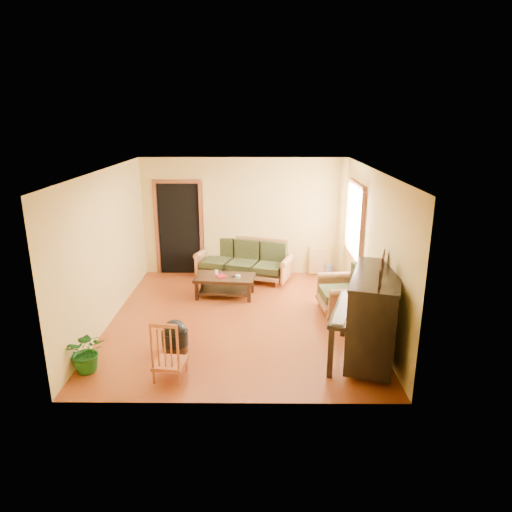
{
  "coord_description": "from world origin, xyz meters",
  "views": [
    {
      "loc": [
        0.35,
        -7.41,
        3.43
      ],
      "look_at": [
        0.29,
        0.2,
        1.1
      ],
      "focal_mm": 32.0,
      "sensor_mm": 36.0,
      "label": 1
    }
  ],
  "objects_px": {
    "armchair": "(342,288)",
    "footstool": "(175,340)",
    "sofa": "(243,260)",
    "ceramic_crock": "(329,270)",
    "piano": "(374,318)",
    "potted_plant": "(87,351)",
    "coffee_table": "(225,286)",
    "red_chair": "(169,348)"
  },
  "relations": [
    {
      "from": "footstool",
      "to": "red_chair",
      "type": "bearing_deg",
      "value": -85.14
    },
    {
      "from": "piano",
      "to": "ceramic_crock",
      "type": "height_order",
      "value": "piano"
    },
    {
      "from": "red_chair",
      "to": "piano",
      "type": "bearing_deg",
      "value": 16.43
    },
    {
      "from": "footstool",
      "to": "armchair",
      "type": "bearing_deg",
      "value": 28.26
    },
    {
      "from": "armchair",
      "to": "coffee_table",
      "type": "bearing_deg",
      "value": 154.94
    },
    {
      "from": "ceramic_crock",
      "to": "red_chair",
      "type": "bearing_deg",
      "value": -123.15
    },
    {
      "from": "ceramic_crock",
      "to": "piano",
      "type": "bearing_deg",
      "value": -88.9
    },
    {
      "from": "sofa",
      "to": "potted_plant",
      "type": "height_order",
      "value": "sofa"
    },
    {
      "from": "coffee_table",
      "to": "ceramic_crock",
      "type": "xyz_separation_m",
      "value": [
        2.25,
        1.3,
        -0.09
      ]
    },
    {
      "from": "armchair",
      "to": "red_chair",
      "type": "bearing_deg",
      "value": -146.7
    },
    {
      "from": "sofa",
      "to": "ceramic_crock",
      "type": "relative_size",
      "value": 8.17
    },
    {
      "from": "sofa",
      "to": "ceramic_crock",
      "type": "bearing_deg",
      "value": 25.83
    },
    {
      "from": "footstool",
      "to": "sofa",
      "type": "bearing_deg",
      "value": 74.41
    },
    {
      "from": "potted_plant",
      "to": "red_chair",
      "type": "bearing_deg",
      "value": -7.67
    },
    {
      "from": "coffee_table",
      "to": "red_chair",
      "type": "distance_m",
      "value": 3.02
    },
    {
      "from": "armchair",
      "to": "ceramic_crock",
      "type": "xyz_separation_m",
      "value": [
        0.08,
        2.05,
        -0.34
      ]
    },
    {
      "from": "coffee_table",
      "to": "footstool",
      "type": "xyz_separation_m",
      "value": [
        -0.59,
        -2.24,
        -0.02
      ]
    },
    {
      "from": "sofa",
      "to": "coffee_table",
      "type": "distance_m",
      "value": 1.11
    },
    {
      "from": "armchair",
      "to": "footstool",
      "type": "distance_m",
      "value": 3.15
    },
    {
      "from": "sofa",
      "to": "piano",
      "type": "height_order",
      "value": "piano"
    },
    {
      "from": "armchair",
      "to": "red_chair",
      "type": "xyz_separation_m",
      "value": [
        -2.7,
        -2.21,
        -0.03
      ]
    },
    {
      "from": "sofa",
      "to": "ceramic_crock",
      "type": "distance_m",
      "value": 1.97
    },
    {
      "from": "coffee_table",
      "to": "potted_plant",
      "type": "height_order",
      "value": "potted_plant"
    },
    {
      "from": "sofa",
      "to": "footstool",
      "type": "distance_m",
      "value": 3.41
    },
    {
      "from": "coffee_table",
      "to": "piano",
      "type": "xyz_separation_m",
      "value": [
        2.33,
        -2.47,
        0.46
      ]
    },
    {
      "from": "sofa",
      "to": "armchair",
      "type": "relative_size",
      "value": 2.18
    },
    {
      "from": "sofa",
      "to": "red_chair",
      "type": "height_order",
      "value": "red_chair"
    },
    {
      "from": "coffee_table",
      "to": "ceramic_crock",
      "type": "relative_size",
      "value": 4.64
    },
    {
      "from": "sofa",
      "to": "footstool",
      "type": "xyz_separation_m",
      "value": [
        -0.92,
        -3.28,
        -0.24
      ]
    },
    {
      "from": "piano",
      "to": "footstool",
      "type": "distance_m",
      "value": 2.96
    },
    {
      "from": "sofa",
      "to": "footstool",
      "type": "height_order",
      "value": "sofa"
    },
    {
      "from": "footstool",
      "to": "red_chair",
      "type": "distance_m",
      "value": 0.76
    },
    {
      "from": "piano",
      "to": "potted_plant",
      "type": "xyz_separation_m",
      "value": [
        -4.04,
        -0.33,
        -0.36
      ]
    },
    {
      "from": "sofa",
      "to": "red_chair",
      "type": "bearing_deg",
      "value": -83.89
    },
    {
      "from": "red_chair",
      "to": "footstool",
      "type": "bearing_deg",
      "value": 101.52
    },
    {
      "from": "red_chair",
      "to": "ceramic_crock",
      "type": "xyz_separation_m",
      "value": [
        2.78,
        4.26,
        -0.31
      ]
    },
    {
      "from": "coffee_table",
      "to": "armchair",
      "type": "xyz_separation_m",
      "value": [
        2.17,
        -0.75,
        0.26
      ]
    },
    {
      "from": "armchair",
      "to": "potted_plant",
      "type": "relative_size",
      "value": 1.52
    },
    {
      "from": "piano",
      "to": "potted_plant",
      "type": "bearing_deg",
      "value": -157.66
    },
    {
      "from": "piano",
      "to": "red_chair",
      "type": "xyz_separation_m",
      "value": [
        -2.86,
        -0.49,
        -0.23
      ]
    },
    {
      "from": "coffee_table",
      "to": "red_chair",
      "type": "bearing_deg",
      "value": -100.12
    },
    {
      "from": "footstool",
      "to": "coffee_table",
      "type": "bearing_deg",
      "value": 75.25
    }
  ]
}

